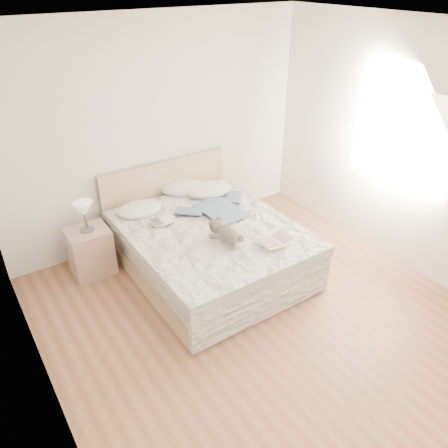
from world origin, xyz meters
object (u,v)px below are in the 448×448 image
(bed, at_px, (207,246))
(photo_book, at_px, (162,221))
(nightstand, at_px, (91,251))
(table_lamp, at_px, (84,211))
(teddy_bear, at_px, (227,239))
(childrens_book, at_px, (275,241))

(bed, relative_size, photo_book, 7.64)
(bed, height_order, nightstand, bed)
(table_lamp, xyz_separation_m, photo_book, (0.73, -0.39, -0.18))
(bed, xyz_separation_m, teddy_bear, (-0.03, -0.46, 0.34))
(teddy_bear, bearing_deg, bed, 71.20)
(table_lamp, relative_size, photo_book, 1.22)
(teddy_bear, bearing_deg, photo_book, 101.86)
(nightstand, xyz_separation_m, childrens_book, (1.53, -1.41, 0.35))
(nightstand, relative_size, table_lamp, 1.63)
(childrens_book, relative_size, teddy_bear, 1.07)
(bed, relative_size, teddy_bear, 6.00)
(bed, height_order, teddy_bear, bed)
(table_lamp, bearing_deg, childrens_book, -42.92)
(nightstand, height_order, teddy_bear, teddy_bear)
(bed, bearing_deg, nightstand, 149.58)
(bed, distance_m, childrens_book, 0.89)
(bed, xyz_separation_m, table_lamp, (-1.14, 0.68, 0.50))
(bed, xyz_separation_m, photo_book, (-0.40, 0.28, 0.32))
(table_lamp, relative_size, teddy_bear, 0.96)
(photo_book, bearing_deg, childrens_book, -53.34)
(childrens_book, bearing_deg, teddy_bear, 145.10)
(nightstand, relative_size, teddy_bear, 1.57)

